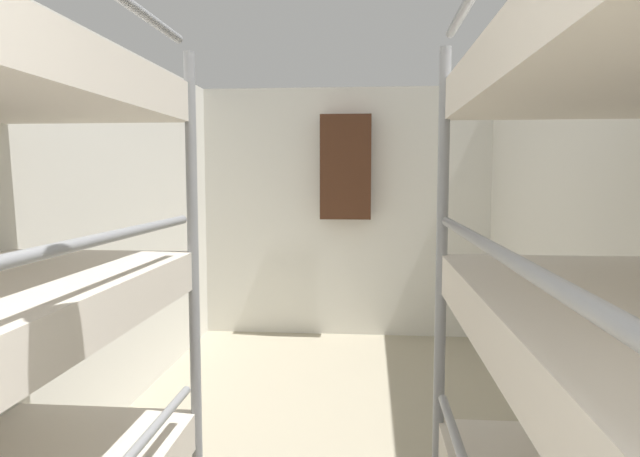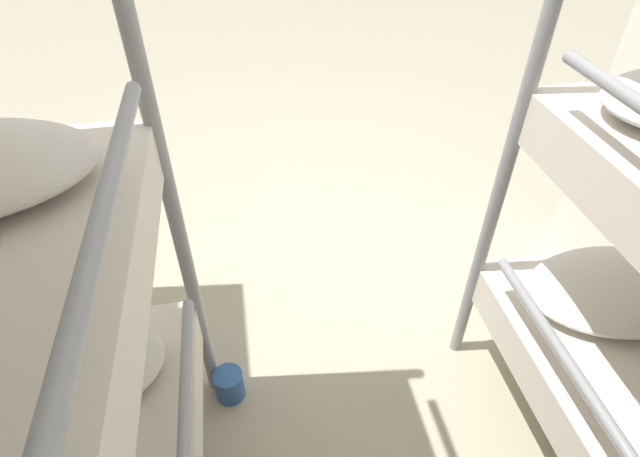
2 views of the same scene
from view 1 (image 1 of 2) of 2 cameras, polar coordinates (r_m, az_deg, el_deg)
wall_left at (r=2.90m, az=-26.65°, el=-1.85°), size 0.06×5.38×2.21m
wall_right at (r=2.70m, az=28.76°, el=-2.43°), size 0.06×5.38×2.21m
wall_back at (r=5.12m, az=2.55°, el=1.58°), size 2.67×0.06×2.21m
hanging_coat at (r=4.96m, az=2.58°, el=6.15°), size 0.44×0.12×0.90m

